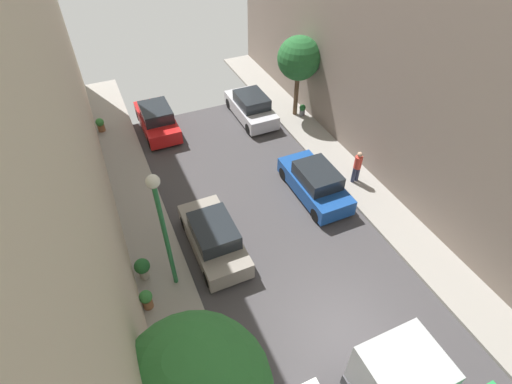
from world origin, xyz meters
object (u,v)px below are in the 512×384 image
(parked_car_left_3, at_px, (214,237))
(parked_car_right_2, at_px, (251,107))
(parked_car_right_1, at_px, (315,183))
(lamp_post, at_px, (161,218))
(street_tree_1, at_px, (299,59))
(potted_plant_3, at_px, (100,124))
(parked_car_left_4, at_px, (157,120))
(potted_plant_2, at_px, (142,268))
(potted_plant_5, at_px, (302,110))
(pedestrian, at_px, (357,166))
(potted_plant_1, at_px, (146,299))

(parked_car_left_3, relative_size, parked_car_right_2, 1.00)
(parked_car_right_1, height_order, lamp_post, lamp_post)
(street_tree_1, xyz_separation_m, potted_plant_3, (-10.90, 2.85, -3.02))
(parked_car_right_2, xyz_separation_m, lamp_post, (-7.30, -9.67, 2.88))
(parked_car_left_3, xyz_separation_m, lamp_post, (-1.90, -0.99, 2.88))
(parked_car_right_2, bearing_deg, parked_car_left_4, 170.25)
(parked_car_left_4, xyz_separation_m, parked_car_right_2, (5.40, -0.93, 0.00))
(parked_car_left_4, relative_size, potted_plant_2, 4.52)
(potted_plant_5, bearing_deg, potted_plant_2, -145.05)
(parked_car_left_3, distance_m, lamp_post, 3.59)
(pedestrian, distance_m, potted_plant_5, 6.41)
(parked_car_left_4, bearing_deg, street_tree_1, -12.85)
(parked_car_left_4, relative_size, lamp_post, 0.81)
(parked_car_right_2, height_order, potted_plant_2, parked_car_right_2)
(parked_car_right_1, bearing_deg, potted_plant_3, 131.75)
(parked_car_right_1, xyz_separation_m, parked_car_right_2, (0.00, 7.44, 0.00))
(potted_plant_1, bearing_deg, potted_plant_3, 89.62)
(parked_car_left_4, distance_m, pedestrian, 11.39)
(street_tree_1, xyz_separation_m, lamp_post, (-9.80, -8.80, 0.01))
(parked_car_right_2, bearing_deg, pedestrian, -73.74)
(parked_car_right_2, height_order, pedestrian, pedestrian)
(parked_car_right_2, height_order, lamp_post, lamp_post)
(parked_car_left_4, bearing_deg, parked_car_left_3, -90.00)
(parked_car_right_1, bearing_deg, potted_plant_2, -169.56)
(street_tree_1, xyz_separation_m, potted_plant_5, (0.32, -0.31, -3.08))
(potted_plant_1, xyz_separation_m, potted_plant_5, (11.31, 9.12, -0.10))
(parked_car_left_4, relative_size, potted_plant_5, 6.12)
(parked_car_right_2, relative_size, lamp_post, 0.81)
(street_tree_1, height_order, potted_plant_1, street_tree_1)
(pedestrian, bearing_deg, parked_car_left_3, -171.50)
(pedestrian, bearing_deg, potted_plant_3, 138.09)
(parked_car_right_2, height_order, street_tree_1, street_tree_1)
(potted_plant_1, height_order, potted_plant_2, potted_plant_2)
(parked_car_right_2, height_order, potted_plant_3, parked_car_right_2)
(parked_car_left_3, height_order, street_tree_1, street_tree_1)
(potted_plant_5, bearing_deg, potted_plant_1, -141.10)
(parked_car_left_4, relative_size, potted_plant_1, 5.02)
(parked_car_right_1, distance_m, potted_plant_3, 12.62)
(parked_car_left_3, distance_m, potted_plant_5, 11.13)
(street_tree_1, height_order, potted_plant_5, street_tree_1)
(parked_car_left_4, xyz_separation_m, potted_plant_3, (-3.00, 1.05, -0.15))
(potted_plant_1, distance_m, potted_plant_2, 1.35)
(potted_plant_2, height_order, potted_plant_3, potted_plant_2)
(potted_plant_1, xyz_separation_m, potted_plant_3, (0.08, 12.28, -0.05))
(street_tree_1, bearing_deg, parked_car_left_4, 167.15)
(parked_car_right_2, relative_size, potted_plant_5, 6.12)
(parked_car_right_1, relative_size, parked_car_right_2, 1.00)
(street_tree_1, height_order, potted_plant_3, street_tree_1)
(parked_car_right_2, bearing_deg, lamp_post, -127.04)
(street_tree_1, xyz_separation_m, potted_plant_1, (-10.98, -9.44, -2.98))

